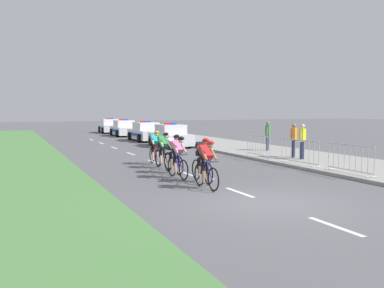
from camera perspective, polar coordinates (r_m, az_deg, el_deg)
name	(u,v)px	position (r m, az deg, el deg)	size (l,w,h in m)	color
ground_plane	(268,203)	(11.42, 10.31, -7.86)	(160.00, 160.00, 0.00)	#56565B
sidewalk_slab	(239,147)	(26.98, 6.36, -0.44)	(5.09, 60.00, 0.12)	gray
kerb_edge	(204,149)	(25.83, 1.63, -0.63)	(0.16, 60.00, 0.13)	#9E9E99
lane_markings_centre	(141,157)	(21.79, -6.94, -1.82)	(0.14, 29.60, 0.01)	white
cyclist_lead	(206,164)	(13.09, 1.99, -2.69)	(0.42, 1.72, 1.56)	black
cyclist_second	(202,159)	(14.22, 1.41, -2.09)	(0.42, 1.72, 1.56)	black
cyclist_third	(178,156)	(15.07, -1.94, -1.71)	(0.43, 1.72, 1.56)	black
cyclist_fourth	(174,153)	(16.25, -2.53, -1.24)	(0.43, 1.72, 1.56)	black
cyclist_fifth	(163,150)	(17.63, -3.94, -0.78)	(0.44, 1.72, 1.56)	black
cyclist_sixth	(155,147)	(18.91, -5.07, -0.41)	(0.43, 1.72, 1.56)	black
police_car_nearest	(170,136)	(27.98, -3.00, 1.04)	(2.07, 4.43, 1.59)	silver
police_car_second	(145,132)	(33.12, -6.37, 1.59)	(2.01, 4.40, 1.59)	white
police_car_third	(124,129)	(39.58, -9.30, 2.06)	(2.12, 4.46, 1.59)	white
police_car_furthest	(110,126)	(45.28, -11.18, 2.36)	(2.25, 4.52, 1.59)	white
crowd_barrier_front	(350,159)	(16.51, 20.74, -1.94)	(0.54, 2.32, 1.07)	#B7BABF
crowd_barrier_middle	(299,152)	(18.47, 14.45, -1.10)	(0.63, 2.32, 1.07)	#B7BABF
crowd_barrier_rear	(258,146)	(20.96, 9.03, -0.34)	(0.66, 2.32, 1.07)	#B7BABF
spectator_closest	(302,139)	(20.50, 14.81, 0.68)	(0.49, 0.37, 1.68)	#23284C
spectator_middle	(268,134)	(24.46, 10.26, 1.39)	(0.42, 0.43, 1.68)	#23284C
spectator_back	(294,138)	(21.13, 13.71, 0.82)	(0.47, 0.39, 1.68)	#23284C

